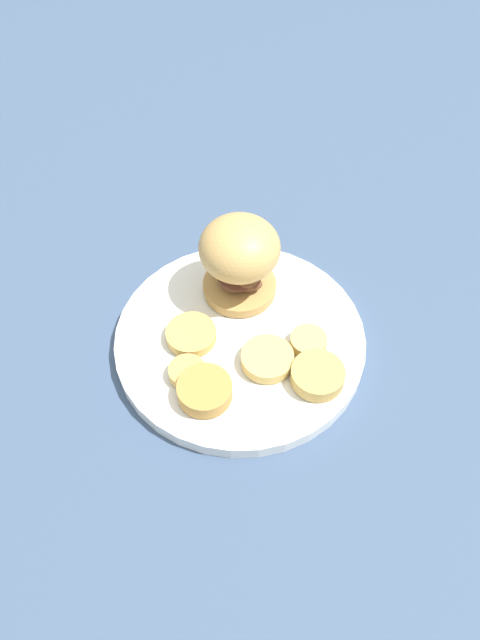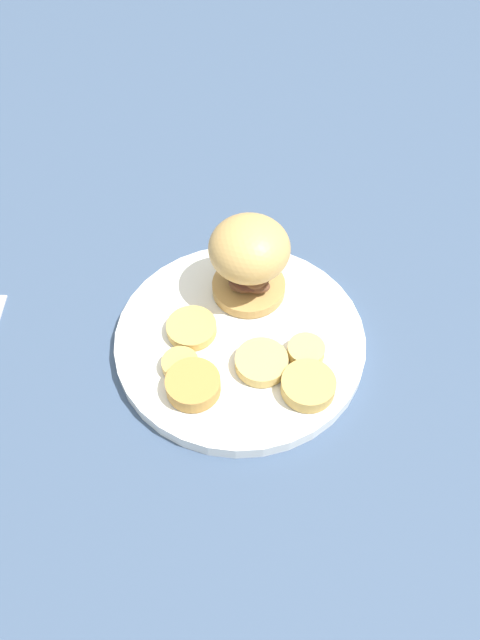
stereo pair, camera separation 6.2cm
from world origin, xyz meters
TOP-DOWN VIEW (x-y plane):
  - ground_plane at (0.00, 0.00)m, footprint 4.00×4.00m
  - dinner_plate at (0.00, 0.00)m, footprint 0.26×0.26m
  - sandwich at (-0.05, 0.03)m, footprint 0.08×0.08m
  - potato_round_0 at (0.08, 0.04)m, footprint 0.05×0.05m
  - potato_round_1 at (0.05, 0.05)m, footprint 0.04×0.04m
  - potato_round_2 at (0.04, -0.06)m, footprint 0.05×0.05m
  - potato_round_3 at (0.04, 0.01)m, footprint 0.05×0.05m
  - potato_round_4 at (-0.02, -0.04)m, footprint 0.05×0.05m
  - potato_round_5 at (0.02, -0.07)m, footprint 0.04×0.04m

SIDE VIEW (x-z plane):
  - ground_plane at x=0.00m, z-range 0.00..0.00m
  - dinner_plate at x=0.00m, z-range 0.00..0.02m
  - potato_round_4 at x=-0.02m, z-range 0.02..0.03m
  - potato_round_5 at x=0.02m, z-range 0.02..0.03m
  - potato_round_3 at x=0.04m, z-range 0.02..0.03m
  - potato_round_1 at x=0.05m, z-range 0.02..0.03m
  - potato_round_0 at x=0.08m, z-range 0.02..0.03m
  - potato_round_2 at x=0.04m, z-range 0.02..0.03m
  - sandwich at x=-0.05m, z-range 0.02..0.12m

